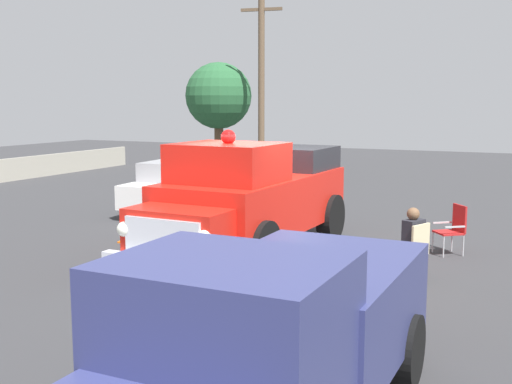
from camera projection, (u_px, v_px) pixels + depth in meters
name	position (u px, v px, depth m)	size (l,w,h in m)	color
ground_plane	(264.00, 257.00, 12.76)	(60.00, 60.00, 0.00)	#333335
vintage_fire_truck	(251.00, 196.00, 12.85)	(6.01, 2.45, 2.59)	black
classic_hot_rod	(184.00, 185.00, 18.06)	(4.48, 2.19, 1.46)	black
parked_pickup	(273.00, 334.00, 5.79)	(4.81, 2.06, 1.90)	black
lawn_chair_near_truck	(414.00, 248.00, 10.98)	(0.65, 0.65, 1.02)	#B7BABF
lawn_chair_by_car	(454.00, 226.00, 12.91)	(0.69, 0.69, 1.02)	#B7BABF
lawn_chair_spare	(173.00, 178.00, 21.13)	(0.67, 0.66, 1.02)	#B7BABF
spectator_seated	(408.00, 240.00, 11.06)	(0.56, 0.64, 1.29)	#383842
oak_tree_right	(219.00, 96.00, 27.65)	(2.90, 2.90, 4.83)	brown
utility_pole	(261.00, 84.00, 25.64)	(0.41, 1.70, 7.37)	brown
traffic_cone	(130.00, 229.00, 14.05)	(0.40, 0.40, 0.64)	orange
background_fence	(58.00, 164.00, 27.25)	(9.36, 0.12, 0.90)	#A8A393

